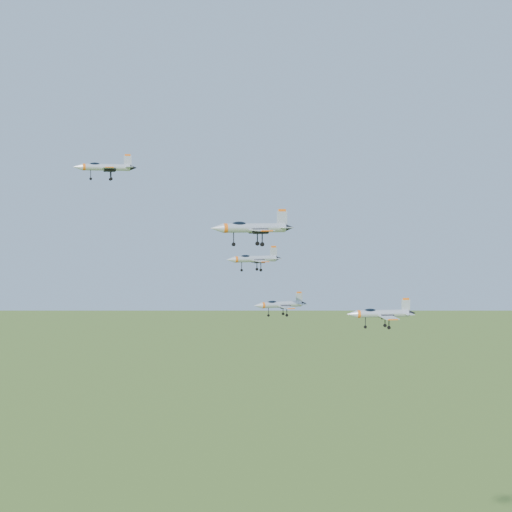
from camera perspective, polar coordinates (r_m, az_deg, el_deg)
name	(u,v)px	position (r m, az deg, el deg)	size (l,w,h in m)	color
jet_lead	(105,167)	(131.36, -12.02, 6.97)	(11.33, 9.48, 3.03)	#B6BCC3
jet_left_high	(254,259)	(126.45, -0.19, -0.23)	(10.57, 8.72, 2.82)	#B6BCC3
jet_right_high	(252,228)	(110.68, -0.33, 2.28)	(13.70, 11.41, 3.66)	#B6BCC3
jet_left_low	(280,304)	(142.79, 1.93, -3.89)	(11.37, 9.44, 3.04)	#B6BCC3
jet_right_low	(380,313)	(126.64, 9.93, -4.55)	(12.28, 10.47, 3.35)	#B6BCC3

